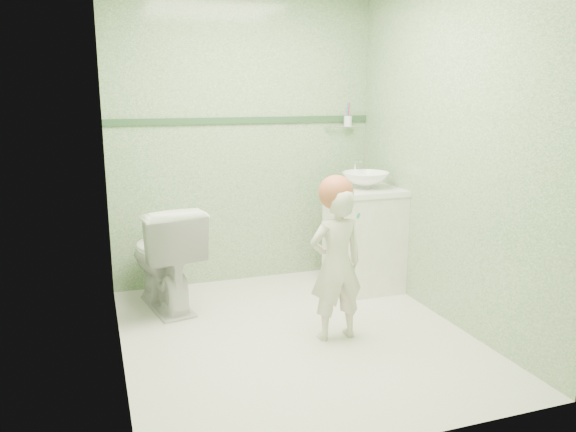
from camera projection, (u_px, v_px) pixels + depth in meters
name	position (u px, v px, depth m)	size (l,w,h in m)	color
ground	(295.00, 335.00, 3.76)	(2.50, 2.50, 0.00)	silver
room_shell	(296.00, 155.00, 3.50)	(2.50, 2.54, 2.40)	gray
trim_stripe	(244.00, 120.00, 4.61)	(2.20, 0.02, 0.05)	#2C4F2F
vanity	(364.00, 241.00, 4.59)	(0.52, 0.50, 0.80)	silver
counter	(365.00, 191.00, 4.50)	(0.54, 0.52, 0.04)	white
basin	(366.00, 180.00, 4.48)	(0.37, 0.37, 0.13)	white
faucet	(356.00, 167.00, 4.63)	(0.03, 0.13, 0.18)	silver
cup_holder	(347.00, 121.00, 4.85)	(0.26, 0.07, 0.21)	silver
toilet	(164.00, 256.00, 4.17)	(0.44, 0.77, 0.79)	white
toddler	(336.00, 265.00, 3.63)	(0.36, 0.24, 1.00)	beige
hair_cap	(336.00, 192.00, 3.55)	(0.22, 0.22, 0.22)	#B1593A
teal_toothbrush	(357.00, 215.00, 3.46)	(0.11, 0.13, 0.08)	#029472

